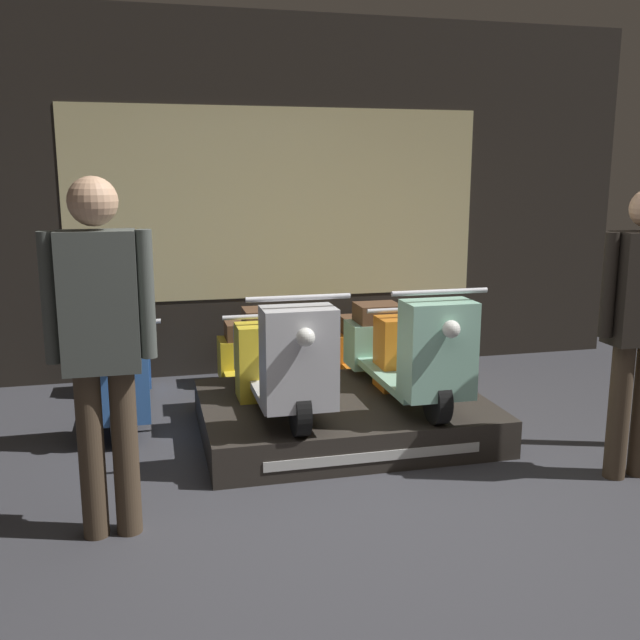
{
  "coord_description": "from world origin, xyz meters",
  "views": [
    {
      "loc": [
        -1.18,
        -3.34,
        1.82
      ],
      "look_at": [
        0.05,
        1.7,
        0.75
      ],
      "focal_mm": 40.0,
      "sensor_mm": 36.0,
      "label": 1
    }
  ],
  "objects_px": {
    "scooter_backrow_0": "(119,374)",
    "scooter_backrow_1": "(256,365)",
    "scooter_backrow_2": "(382,357)",
    "street_bollard": "(620,385)",
    "scooter_display_left": "(281,357)",
    "person_right_browsing": "(640,315)",
    "scooter_display_right": "(405,350)",
    "person_left_browsing": "(101,334)"
  },
  "relations": [
    {
      "from": "scooter_backrow_0",
      "to": "scooter_backrow_2",
      "type": "distance_m",
      "value": 2.08
    },
    {
      "from": "scooter_display_left",
      "to": "scooter_backrow_1",
      "type": "height_order",
      "value": "scooter_display_left"
    },
    {
      "from": "scooter_backrow_1",
      "to": "scooter_backrow_2",
      "type": "bearing_deg",
      "value": 0.0
    },
    {
      "from": "scooter_backrow_1",
      "to": "person_left_browsing",
      "type": "bearing_deg",
      "value": -119.11
    },
    {
      "from": "scooter_display_right",
      "to": "scooter_backrow_1",
      "type": "distance_m",
      "value": 1.25
    },
    {
      "from": "scooter_backrow_2",
      "to": "scooter_backrow_1",
      "type": "bearing_deg",
      "value": 180.0
    },
    {
      "from": "scooter_display_right",
      "to": "person_left_browsing",
      "type": "relative_size",
      "value": 0.9
    },
    {
      "from": "scooter_backrow_0",
      "to": "scooter_display_left",
      "type": "bearing_deg",
      "value": -34.85
    },
    {
      "from": "scooter_backrow_1",
      "to": "scooter_backrow_0",
      "type": "bearing_deg",
      "value": 180.0
    },
    {
      "from": "scooter_backrow_1",
      "to": "person_right_browsing",
      "type": "relative_size",
      "value": 0.94
    },
    {
      "from": "scooter_display_right",
      "to": "person_right_browsing",
      "type": "bearing_deg",
      "value": -46.04
    },
    {
      "from": "scooter_display_left",
      "to": "scooter_display_right",
      "type": "bearing_deg",
      "value": 0.0
    },
    {
      "from": "person_left_browsing",
      "to": "scooter_backrow_1",
      "type": "bearing_deg",
      "value": 60.89
    },
    {
      "from": "scooter_backrow_1",
      "to": "street_bollard",
      "type": "distance_m",
      "value": 2.65
    },
    {
      "from": "scooter_display_right",
      "to": "scooter_backrow_1",
      "type": "relative_size",
      "value": 1.0
    },
    {
      "from": "person_right_browsing",
      "to": "scooter_display_left",
      "type": "bearing_deg",
      "value": 150.77
    },
    {
      "from": "scooter_backrow_2",
      "to": "person_left_browsing",
      "type": "height_order",
      "value": "person_left_browsing"
    },
    {
      "from": "scooter_backrow_2",
      "to": "street_bollard",
      "type": "xyz_separation_m",
      "value": [
        1.22,
        -1.39,
        0.09
      ]
    },
    {
      "from": "scooter_backrow_0",
      "to": "person_left_browsing",
      "type": "height_order",
      "value": "person_left_browsing"
    },
    {
      "from": "scooter_backrow_2",
      "to": "scooter_display_left",
      "type": "bearing_deg",
      "value": -142.0
    },
    {
      "from": "person_right_browsing",
      "to": "scooter_display_right",
      "type": "bearing_deg",
      "value": 133.96
    },
    {
      "from": "scooter_display_left",
      "to": "person_right_browsing",
      "type": "xyz_separation_m",
      "value": [
        1.94,
        -1.09,
        0.42
      ]
    },
    {
      "from": "scooter_backrow_2",
      "to": "person_left_browsing",
      "type": "distance_m",
      "value": 2.87
    },
    {
      "from": "scooter_backrow_0",
      "to": "person_left_browsing",
      "type": "distance_m",
      "value": 1.99
    },
    {
      "from": "scooter_display_left",
      "to": "scooter_backrow_2",
      "type": "relative_size",
      "value": 1.0
    },
    {
      "from": "scooter_backrow_1",
      "to": "person_right_browsing",
      "type": "distance_m",
      "value": 2.81
    },
    {
      "from": "scooter_display_right",
      "to": "scooter_backrow_2",
      "type": "bearing_deg",
      "value": 83.44
    },
    {
      "from": "scooter_backrow_0",
      "to": "scooter_backrow_1",
      "type": "height_order",
      "value": "same"
    },
    {
      "from": "scooter_display_right",
      "to": "scooter_backrow_2",
      "type": "distance_m",
      "value": 0.81
    },
    {
      "from": "scooter_display_left",
      "to": "street_bollard",
      "type": "distance_m",
      "value": 2.29
    },
    {
      "from": "scooter_display_right",
      "to": "person_right_browsing",
      "type": "relative_size",
      "value": 0.94
    },
    {
      "from": "scooter_display_right",
      "to": "person_left_browsing",
      "type": "height_order",
      "value": "person_left_browsing"
    },
    {
      "from": "scooter_display_left",
      "to": "scooter_display_right",
      "type": "relative_size",
      "value": 1.0
    },
    {
      "from": "scooter_display_right",
      "to": "scooter_backrow_1",
      "type": "height_order",
      "value": "scooter_display_right"
    },
    {
      "from": "scooter_display_left",
      "to": "street_bollard",
      "type": "xyz_separation_m",
      "value": [
        2.2,
        -0.63,
        -0.17
      ]
    },
    {
      "from": "scooter_backrow_2",
      "to": "person_left_browsing",
      "type": "bearing_deg",
      "value": -138.21
    },
    {
      "from": "scooter_backrow_2",
      "to": "street_bollard",
      "type": "relative_size",
      "value": 1.91
    },
    {
      "from": "scooter_backrow_0",
      "to": "scooter_backrow_2",
      "type": "relative_size",
      "value": 1.0
    },
    {
      "from": "scooter_backrow_0",
      "to": "person_left_browsing",
      "type": "bearing_deg",
      "value": -89.69
    },
    {
      "from": "person_right_browsing",
      "to": "street_bollard",
      "type": "distance_m",
      "value": 0.78
    },
    {
      "from": "person_left_browsing",
      "to": "street_bollard",
      "type": "relative_size",
      "value": 2.11
    },
    {
      "from": "scooter_backrow_0",
      "to": "person_right_browsing",
      "type": "bearing_deg",
      "value": -31.35
    }
  ]
}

